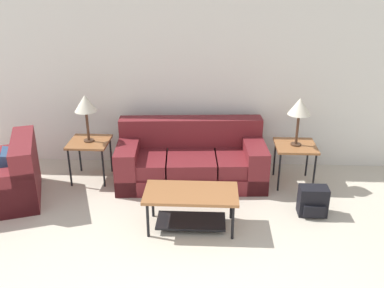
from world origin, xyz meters
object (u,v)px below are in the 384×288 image
at_px(coffee_table, 191,201).
at_px(side_table_left, 89,145).
at_px(table_lamp_left, 85,104).
at_px(side_table_right, 295,149).
at_px(backpack, 313,201).
at_px(couch, 191,160).
at_px(armchair, 1,180).
at_px(table_lamp_right, 300,108).

height_order(coffee_table, side_table_left, side_table_left).
bearing_deg(table_lamp_left, side_table_right, 0.00).
xyz_separation_m(side_table_right, backpack, (0.10, -0.80, -0.34)).
height_order(couch, coffee_table, couch).
height_order(coffee_table, side_table_right, side_table_right).
bearing_deg(armchair, side_table_right, 9.81).
relative_size(couch, backpack, 5.68).
bearing_deg(couch, coffee_table, -87.25).
xyz_separation_m(couch, side_table_right, (1.40, -0.03, 0.22)).
xyz_separation_m(armchair, table_lamp_right, (3.76, 0.65, 0.81)).
height_order(armchair, side_table_right, armchair).
height_order(armchair, side_table_left, armchair).
height_order(coffee_table, table_lamp_left, table_lamp_left).
relative_size(couch, coffee_table, 1.96).
bearing_deg(table_lamp_right, coffee_table, -139.56).
relative_size(coffee_table, table_lamp_right, 1.61).
xyz_separation_m(armchair, side_table_left, (0.97, 0.65, 0.23)).
relative_size(armchair, backpack, 3.57).
relative_size(couch, armchair, 1.59).
relative_size(armchair, table_lamp_right, 1.98).
distance_m(side_table_right, table_lamp_right, 0.58).
xyz_separation_m(coffee_table, side_table_left, (-1.45, 1.15, 0.18)).
distance_m(side_table_right, table_lamp_left, 2.85).
xyz_separation_m(side_table_left, table_lamp_left, (0.00, 0.00, 0.58)).
xyz_separation_m(side_table_right, table_lamp_left, (-2.79, 0.00, 0.58)).
height_order(armchair, table_lamp_right, table_lamp_right).
distance_m(couch, armchair, 2.46).
bearing_deg(side_table_right, table_lamp_right, 0.00).
relative_size(coffee_table, table_lamp_left, 1.61).
bearing_deg(backpack, couch, 151.00).
distance_m(table_lamp_left, table_lamp_right, 2.79).
xyz_separation_m(coffee_table, table_lamp_right, (1.34, 1.15, 0.75)).
distance_m(coffee_table, backpack, 1.49).
xyz_separation_m(couch, backpack, (1.50, -0.83, -0.12)).
xyz_separation_m(side_table_left, side_table_right, (2.79, 0.00, 0.00)).
distance_m(couch, coffee_table, 1.18).
xyz_separation_m(couch, table_lamp_left, (-1.39, -0.03, 0.80)).
xyz_separation_m(coffee_table, side_table_right, (1.34, 1.15, 0.18)).
xyz_separation_m(table_lamp_right, backpack, (0.10, -0.80, -0.92)).
bearing_deg(couch, side_table_left, -178.76).
distance_m(coffee_table, side_table_right, 1.77).
height_order(couch, table_lamp_left, table_lamp_left).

